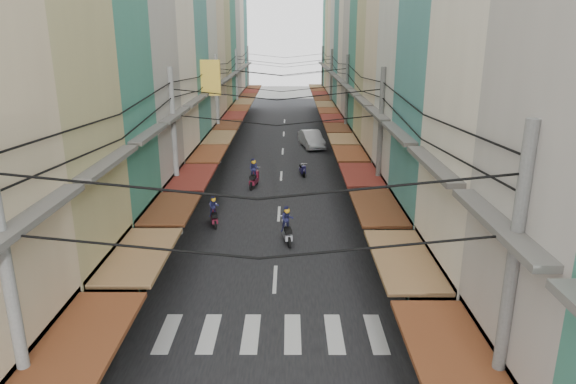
{
  "coord_description": "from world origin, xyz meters",
  "views": [
    {
      "loc": [
        0.59,
        -21.04,
        9.62
      ],
      "look_at": [
        0.52,
        3.01,
        2.21
      ],
      "focal_mm": 32.0,
      "sensor_mm": 36.0,
      "label": 1
    }
  ],
  "objects_px": {
    "bicycle": "(421,273)",
    "traffic_sign": "(384,216)",
    "market_umbrella": "(464,249)",
    "white_car": "(311,147)"
  },
  "relations": [
    {
      "from": "bicycle",
      "to": "traffic_sign",
      "type": "bearing_deg",
      "value": 42.6
    },
    {
      "from": "white_car",
      "to": "bicycle",
      "type": "distance_m",
      "value": 25.39
    },
    {
      "from": "market_umbrella",
      "to": "bicycle",
      "type": "bearing_deg",
      "value": 105.83
    },
    {
      "from": "white_car",
      "to": "market_umbrella",
      "type": "height_order",
      "value": "market_umbrella"
    },
    {
      "from": "market_umbrella",
      "to": "traffic_sign",
      "type": "height_order",
      "value": "traffic_sign"
    },
    {
      "from": "market_umbrella",
      "to": "traffic_sign",
      "type": "relative_size",
      "value": 0.93
    },
    {
      "from": "traffic_sign",
      "to": "bicycle",
      "type": "bearing_deg",
      "value": -51.06
    },
    {
      "from": "white_car",
      "to": "traffic_sign",
      "type": "bearing_deg",
      "value": -95.32
    },
    {
      "from": "market_umbrella",
      "to": "traffic_sign",
      "type": "distance_m",
      "value": 4.74
    },
    {
      "from": "market_umbrella",
      "to": "traffic_sign",
      "type": "xyz_separation_m",
      "value": [
        -2.09,
        4.24,
        -0.26
      ]
    }
  ]
}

